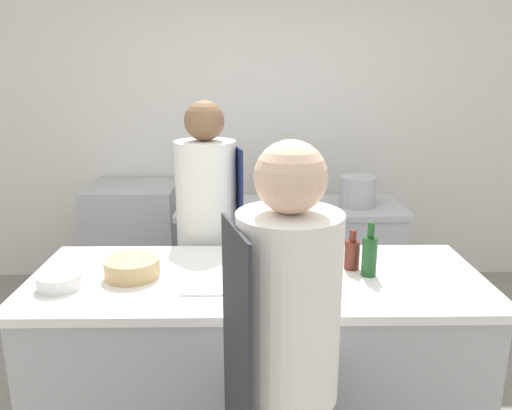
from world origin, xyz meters
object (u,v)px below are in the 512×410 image
chef_at_stove (208,241)px  bottle_cooking_oil (320,248)px  bottle_vinegar (369,254)px  chef_at_prep_near (286,375)px  bowl_mixing_large (60,281)px  bowl_prep_small (132,267)px  stockpot (357,191)px  oven_range (135,239)px  bottle_wine (260,248)px  bottle_olive_oil (352,254)px

chef_at_stove → bottle_cooking_oil: bearing=39.5°
chef_at_stove → bottle_vinegar: bearing=39.6°
chef_at_prep_near → bowl_mixing_large: bearing=43.6°
chef_at_prep_near → bottle_cooking_oil: bearing=-30.9°
bowl_mixing_large → bowl_prep_small: bowl_prep_small is taller
bottle_vinegar → bottle_cooking_oil: 0.27m
stockpot → chef_at_stove: bearing=-149.6°
bottle_cooking_oil → stockpot: (0.41, 1.07, 0.03)m
oven_range → chef_at_prep_near: bearing=-66.3°
bottle_wine → bowl_mixing_large: 0.94m
oven_range → chef_at_stove: 1.38m
oven_range → bowl_mixing_large: 1.94m
bottle_olive_oil → bottle_cooking_oil: bearing=149.4°
chef_at_stove → oven_range: bearing=-160.2°
chef_at_prep_near → bottle_cooking_oil: chef_at_prep_near is taller
bottle_olive_oil → bottle_cooking_oil: (-0.14, 0.09, -0.00)m
bottle_wine → bottle_cooking_oil: (0.30, 0.02, -0.01)m
bottle_olive_oil → stockpot: (0.27, 1.16, 0.03)m
bowl_prep_small → stockpot: bearing=43.2°
bottle_vinegar → bowl_mixing_large: 1.42m
bottle_cooking_oil → bowl_mixing_large: bottle_cooking_oil is taller
bottle_vinegar → bowl_prep_small: (-1.11, -0.00, -0.06)m
bottle_cooking_oil → stockpot: 1.15m
bottle_cooking_oil → bottle_wine: bearing=-176.6°
oven_range → bottle_wine: size_ratio=4.41×
bottle_vinegar → bottle_wine: (-0.51, 0.14, -0.02)m
bowl_mixing_large → stockpot: (1.61, 1.35, 0.07)m
bottle_cooking_oil → chef_at_prep_near: bearing=-105.0°
bottle_wine → chef_at_stove: bearing=121.2°
stockpot → bottle_olive_oil: bearing=-103.0°
oven_range → stockpot: (1.72, -0.53, 0.53)m
bottle_wine → bottle_olive_oil: bearing=-8.6°
bottle_olive_oil → bowl_prep_small: bottle_olive_oil is taller
bottle_olive_oil → bowl_mixing_large: (-1.34, -0.20, -0.05)m
oven_range → chef_at_stove: (0.70, -1.12, 0.38)m
bottle_olive_oil → stockpot: size_ratio=0.77×
stockpot → bottle_cooking_oil: bearing=-111.1°
chef_at_prep_near → bowl_prep_small: 0.97m
chef_at_prep_near → bottle_cooking_oil: (0.23, 0.86, 0.14)m
chef_at_prep_near → chef_at_stove: bearing=-0.3°
chef_at_stove → bottle_olive_oil: chef_at_stove is taller
chef_at_prep_near → bottle_vinegar: 0.84m
oven_range → bottle_vinegar: 2.38m
bottle_vinegar → bottle_wine: bottle_vinegar is taller
chef_at_stove → bowl_prep_small: bearing=-37.5°
chef_at_stove → bottle_wine: 0.59m
bottle_wine → bowl_mixing_large: bottle_wine is taller
chef_at_stove → bowl_prep_small: 0.71m
bottle_wine → bowl_prep_small: bottle_wine is taller
bowl_mixing_large → stockpot: 2.11m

